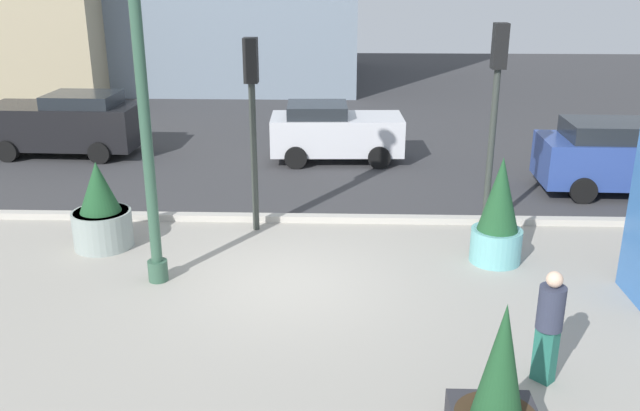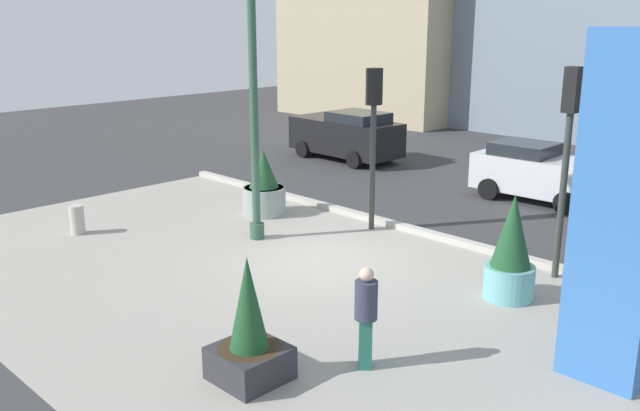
{
  "view_description": "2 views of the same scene",
  "coord_description": "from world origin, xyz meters",
  "px_view_note": "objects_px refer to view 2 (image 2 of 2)",
  "views": [
    {
      "loc": [
        1.01,
        -11.22,
        5.5
      ],
      "look_at": [
        0.63,
        -0.13,
        1.55
      ],
      "focal_mm": 38.2,
      "sensor_mm": 36.0,
      "label": 1
    },
    {
      "loc": [
        10.31,
        -10.47,
        5.4
      ],
      "look_at": [
        0.49,
        -0.63,
        1.53
      ],
      "focal_mm": 38.86,
      "sensor_mm": 36.0,
      "label": 2
    }
  ],
  "objects_px": {
    "art_pillar_blue": "(627,211)",
    "traffic_light_far_side": "(568,139)",
    "lamp_post": "(254,93)",
    "pedestrian_on_sidewalk": "(366,313)",
    "potted_plant_near_left": "(249,335)",
    "potted_plant_near_right": "(511,253)",
    "car_far_lane": "(347,135)",
    "potted_plant_curbside": "(264,188)",
    "traffic_light_corner": "(374,122)",
    "car_passing_lane": "(539,172)",
    "concrete_bollard": "(77,220)"
  },
  "relations": [
    {
      "from": "art_pillar_blue",
      "to": "traffic_light_corner",
      "type": "height_order",
      "value": "art_pillar_blue"
    },
    {
      "from": "potted_plant_near_left",
      "to": "car_far_lane",
      "type": "height_order",
      "value": "potted_plant_near_left"
    },
    {
      "from": "potted_plant_curbside",
      "to": "car_passing_lane",
      "type": "xyz_separation_m",
      "value": [
        4.64,
        6.72,
        0.12
      ]
    },
    {
      "from": "art_pillar_blue",
      "to": "potted_plant_near_left",
      "type": "xyz_separation_m",
      "value": [
        -3.79,
        -4.08,
        -1.87
      ]
    },
    {
      "from": "potted_plant_near_left",
      "to": "traffic_light_corner",
      "type": "distance_m",
      "value": 8.28
    },
    {
      "from": "lamp_post",
      "to": "potted_plant_near_left",
      "type": "xyz_separation_m",
      "value": [
        5.18,
        -4.5,
        -2.87
      ]
    },
    {
      "from": "lamp_post",
      "to": "pedestrian_on_sidewalk",
      "type": "distance_m",
      "value": 7.37
    },
    {
      "from": "car_far_lane",
      "to": "traffic_light_corner",
      "type": "bearing_deg",
      "value": -42.97
    },
    {
      "from": "traffic_light_far_side",
      "to": "pedestrian_on_sidewalk",
      "type": "height_order",
      "value": "traffic_light_far_side"
    },
    {
      "from": "art_pillar_blue",
      "to": "traffic_light_far_side",
      "type": "distance_m",
      "value": 4.06
    },
    {
      "from": "concrete_bollard",
      "to": "car_passing_lane",
      "type": "xyz_separation_m",
      "value": [
        6.62,
        11.24,
        0.48
      ]
    },
    {
      "from": "car_far_lane",
      "to": "car_passing_lane",
      "type": "height_order",
      "value": "car_far_lane"
    },
    {
      "from": "art_pillar_blue",
      "to": "concrete_bollard",
      "type": "height_order",
      "value": "art_pillar_blue"
    },
    {
      "from": "art_pillar_blue",
      "to": "car_far_lane",
      "type": "xyz_separation_m",
      "value": [
        -13.97,
        9.07,
        -1.66
      ]
    },
    {
      "from": "potted_plant_near_left",
      "to": "car_far_lane",
      "type": "xyz_separation_m",
      "value": [
        -10.18,
        13.16,
        0.22
      ]
    },
    {
      "from": "lamp_post",
      "to": "potted_plant_near_left",
      "type": "height_order",
      "value": "lamp_post"
    },
    {
      "from": "art_pillar_blue",
      "to": "pedestrian_on_sidewalk",
      "type": "height_order",
      "value": "art_pillar_blue"
    },
    {
      "from": "potted_plant_near_right",
      "to": "car_far_lane",
      "type": "bearing_deg",
      "value": 146.24
    },
    {
      "from": "pedestrian_on_sidewalk",
      "to": "lamp_post",
      "type": "bearing_deg",
      "value": 154.25
    },
    {
      "from": "lamp_post",
      "to": "potted_plant_curbside",
      "type": "distance_m",
      "value": 3.6
    },
    {
      "from": "lamp_post",
      "to": "traffic_light_far_side",
      "type": "bearing_deg",
      "value": 23.14
    },
    {
      "from": "lamp_post",
      "to": "potted_plant_near_right",
      "type": "relative_size",
      "value": 3.49
    },
    {
      "from": "potted_plant_near_right",
      "to": "car_passing_lane",
      "type": "bearing_deg",
      "value": 114.2
    },
    {
      "from": "lamp_post",
      "to": "car_far_lane",
      "type": "bearing_deg",
      "value": 119.99
    },
    {
      "from": "car_far_lane",
      "to": "potted_plant_curbside",
      "type": "bearing_deg",
      "value": -63.98
    },
    {
      "from": "lamp_post",
      "to": "car_far_lane",
      "type": "height_order",
      "value": "lamp_post"
    },
    {
      "from": "potted_plant_near_left",
      "to": "traffic_light_corner",
      "type": "xyz_separation_m",
      "value": [
        -3.7,
        7.12,
        2.05
      ]
    },
    {
      "from": "lamp_post",
      "to": "traffic_light_corner",
      "type": "distance_m",
      "value": 3.12
    },
    {
      "from": "potted_plant_curbside",
      "to": "traffic_light_corner",
      "type": "distance_m",
      "value": 3.79
    },
    {
      "from": "art_pillar_blue",
      "to": "traffic_light_corner",
      "type": "distance_m",
      "value": 8.08
    },
    {
      "from": "car_passing_lane",
      "to": "concrete_bollard",
      "type": "bearing_deg",
      "value": -120.5
    },
    {
      "from": "art_pillar_blue",
      "to": "traffic_light_far_side",
      "type": "height_order",
      "value": "art_pillar_blue"
    },
    {
      "from": "potted_plant_curbside",
      "to": "concrete_bollard",
      "type": "distance_m",
      "value": 4.94
    },
    {
      "from": "traffic_light_corner",
      "to": "traffic_light_far_side",
      "type": "xyz_separation_m",
      "value": [
        5.0,
        0.15,
        0.19
      ]
    },
    {
      "from": "lamp_post",
      "to": "car_passing_lane",
      "type": "xyz_separation_m",
      "value": [
        3.12,
        8.27,
        -2.75
      ]
    },
    {
      "from": "potted_plant_near_left",
      "to": "pedestrian_on_sidewalk",
      "type": "height_order",
      "value": "potted_plant_near_left"
    },
    {
      "from": "potted_plant_near_left",
      "to": "potted_plant_near_right",
      "type": "height_order",
      "value": "potted_plant_near_right"
    },
    {
      "from": "traffic_light_corner",
      "to": "potted_plant_curbside",
      "type": "bearing_deg",
      "value": -160.44
    },
    {
      "from": "potted_plant_curbside",
      "to": "concrete_bollard",
      "type": "xyz_separation_m",
      "value": [
        -1.97,
        -4.52,
        -0.37
      ]
    },
    {
      "from": "potted_plant_near_right",
      "to": "car_far_lane",
      "type": "height_order",
      "value": "potted_plant_near_right"
    },
    {
      "from": "lamp_post",
      "to": "potted_plant_curbside",
      "type": "xyz_separation_m",
      "value": [
        -1.53,
        1.55,
        -2.87
      ]
    },
    {
      "from": "potted_plant_near_left",
      "to": "concrete_bollard",
      "type": "relative_size",
      "value": 2.65
    },
    {
      "from": "potted_plant_near_left",
      "to": "traffic_light_far_side",
      "type": "height_order",
      "value": "traffic_light_far_side"
    },
    {
      "from": "potted_plant_near_left",
      "to": "potted_plant_near_right",
      "type": "relative_size",
      "value": 0.94
    },
    {
      "from": "potted_plant_near_right",
      "to": "potted_plant_near_left",
      "type": "bearing_deg",
      "value": -101.88
    },
    {
      "from": "car_passing_lane",
      "to": "pedestrian_on_sidewalk",
      "type": "distance_m",
      "value": 11.66
    },
    {
      "from": "potted_plant_curbside",
      "to": "traffic_light_far_side",
      "type": "height_order",
      "value": "traffic_light_far_side"
    },
    {
      "from": "potted_plant_near_left",
      "to": "car_passing_lane",
      "type": "relative_size",
      "value": 0.51
    },
    {
      "from": "art_pillar_blue",
      "to": "car_passing_lane",
      "type": "xyz_separation_m",
      "value": [
        -5.85,
        8.69,
        -1.76
      ]
    },
    {
      "from": "art_pillar_blue",
      "to": "car_passing_lane",
      "type": "relative_size",
      "value": 1.35
    }
  ]
}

